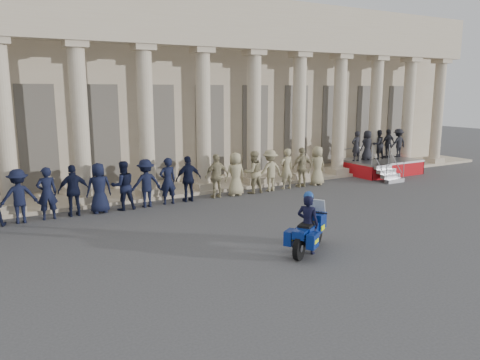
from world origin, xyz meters
name	(u,v)px	position (x,y,z in m)	size (l,w,h in m)	color
ground	(284,248)	(0.00, 0.00, 0.00)	(90.00, 90.00, 0.00)	#3C3C3E
building	(127,90)	(0.00, 14.74, 4.52)	(40.00, 12.50, 9.00)	tan
officer_rank	(135,184)	(-2.27, 6.73, 0.94)	(18.61, 0.71, 1.88)	black
reviewing_stand	(382,150)	(11.85, 7.52, 1.27)	(4.05, 3.81, 2.38)	gray
motorcycle	(309,231)	(0.42, -0.57, 0.60)	(1.90, 1.47, 1.39)	black
rider	(308,222)	(0.32, -0.64, 0.88)	(0.67, 0.74, 1.78)	black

